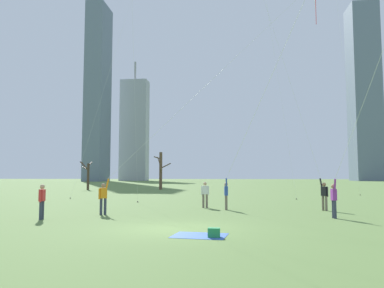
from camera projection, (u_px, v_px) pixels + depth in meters
The scene contains 13 objects.
ground_plane at pixel (175, 229), 14.42m from camera, with size 400.00×400.00×0.00m, color #5B7A3D.
kite_flyer_foreground_left_white at pixel (144, 156), 20.54m from camera, with size 13.19×6.63×15.72m.
kite_flyer_midfield_center_green at pixel (310, 149), 22.84m from camera, with size 4.71×5.06×20.18m.
kite_flyer_midfield_right_orange at pixel (342, 175), 17.09m from camera, with size 1.31×7.84×9.39m.
kite_flyer_midfield_left_red at pixel (232, 179), 21.54m from camera, with size 3.72×9.21×9.68m.
bystander_far_off_by_trees at pixel (205, 193), 23.83m from camera, with size 0.50×0.27×1.62m.
bystander_strolling_midfield at pixel (42, 200), 17.51m from camera, with size 0.24×0.51×1.62m.
picnic_spot at pixel (208, 234), 12.57m from camera, with size 1.96×1.61×0.31m.
bare_tree_rightmost at pixel (88, 174), 53.79m from camera, with size 1.74×1.54×4.06m.
bare_tree_center at pixel (161, 170), 54.41m from camera, with size 2.47×2.79×5.39m.
skyline_mid_tower_left at pixel (364, 92), 145.16m from camera, with size 9.96×11.52×67.99m.
skyline_wide_slab at pixel (134, 130), 147.65m from camera, with size 10.42×6.25×46.97m.
skyline_squat_block at pixel (98, 92), 133.42m from camera, with size 6.22×11.17×67.23m.
Camera 1 is at (2.25, -14.48, 2.03)m, focal length 35.38 mm.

